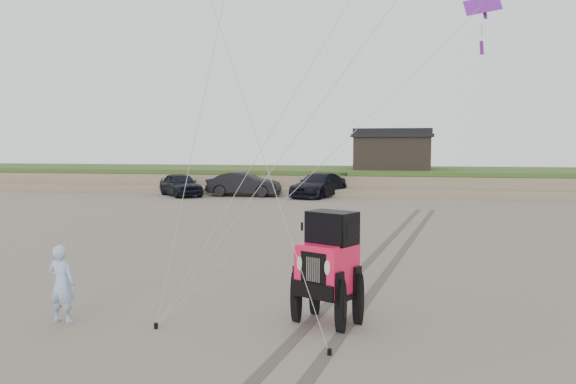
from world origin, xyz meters
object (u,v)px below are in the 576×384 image
Objects in this scene: cabin at (392,151)px; jeep at (327,279)px; truck_b at (244,184)px; man at (62,284)px; truck_a at (181,184)px; truck_c at (319,185)px.

cabin reaches higher than jeep.
cabin is 1.21× the size of truck_b.
truck_a is at bearing -69.45° from man.
truck_c is at bearing -89.16° from man.
cabin is 1.30× the size of truck_a.
truck_b is 3.20× the size of man.
truck_b reaches higher than truck_a.
jeep is (-0.99, -35.65, -2.30)m from cabin.
jeep is at bearing -162.62° from truck_b.
jeep reaches higher than truck_a.
truck_a is (-15.03, -8.57, -2.40)m from cabin.
truck_b reaches higher than truck_c.
truck_c is at bearing -85.72° from truck_b.
cabin is at bearing -96.42° from man.
jeep is 3.05× the size of man.
truck_a is 4.62m from truck_b.
truck_b is at bearing -143.20° from cabin.
truck_c is at bearing 125.27° from jeep.
cabin is 1.27× the size of jeep.
man is at bearing -142.69° from jeep.
jeep is at bearing -166.25° from man.
truck_a is 0.98× the size of jeep.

